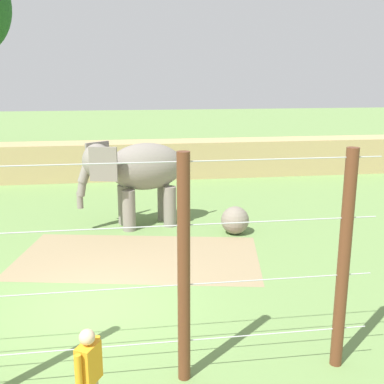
# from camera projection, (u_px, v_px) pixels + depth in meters

# --- Properties ---
(ground_plane) EXTENTS (120.00, 120.00, 0.00)m
(ground_plane) POSITION_uv_depth(u_px,v_px,m) (95.00, 306.00, 10.58)
(ground_plane) COLOR #6B8E4C
(dirt_patch) EXTENTS (7.33, 4.84, 0.01)m
(dirt_patch) POSITION_uv_depth(u_px,v_px,m) (138.00, 257.00, 13.41)
(dirt_patch) COLOR #937F5B
(dirt_patch) RESTS_ON ground
(embankment_wall) EXTENTS (36.00, 1.80, 1.79)m
(embankment_wall) POSITION_uv_depth(u_px,v_px,m) (108.00, 160.00, 23.36)
(embankment_wall) COLOR tan
(embankment_wall) RESTS_ON ground
(elephant) EXTENTS (3.85, 1.94, 2.88)m
(elephant) POSITION_uv_depth(u_px,v_px,m) (137.00, 171.00, 15.74)
(elephant) COLOR gray
(elephant) RESTS_ON ground
(enrichment_ball) EXTENTS (0.90, 0.90, 0.90)m
(enrichment_ball) POSITION_uv_depth(u_px,v_px,m) (235.00, 220.00, 15.29)
(enrichment_ball) COLOR gray
(enrichment_ball) RESTS_ON ground
(cable_fence) EXTENTS (9.73, 0.21, 3.90)m
(cable_fence) POSITION_uv_depth(u_px,v_px,m) (81.00, 277.00, 7.38)
(cable_fence) COLOR brown
(cable_fence) RESTS_ON ground
(zookeeper) EXTENTS (0.37, 0.57, 1.67)m
(zookeeper) POSITION_uv_depth(u_px,v_px,m) (90.00, 378.00, 6.59)
(zookeeper) COLOR tan
(zookeeper) RESTS_ON ground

